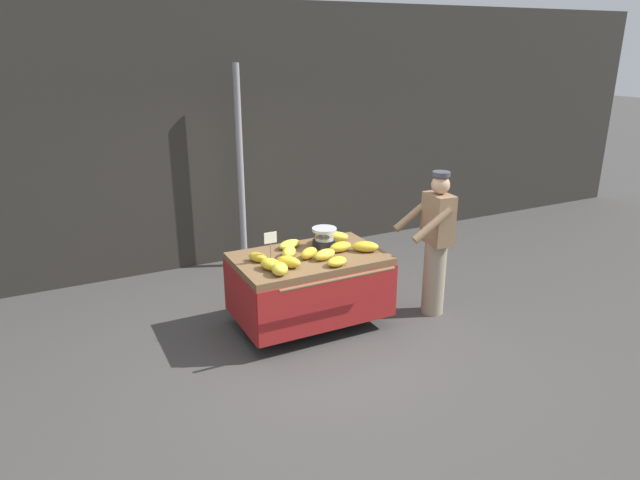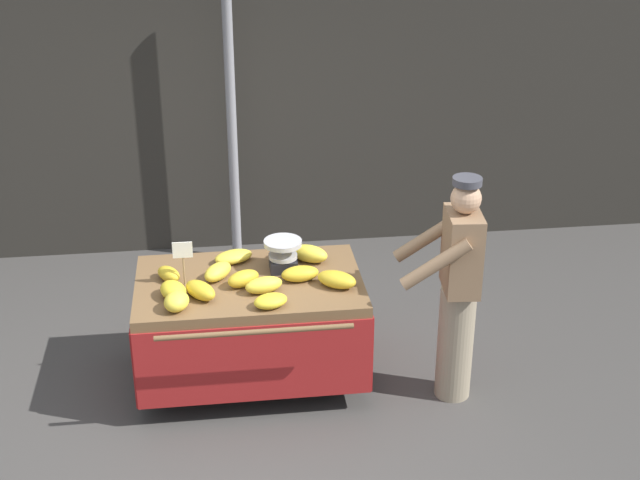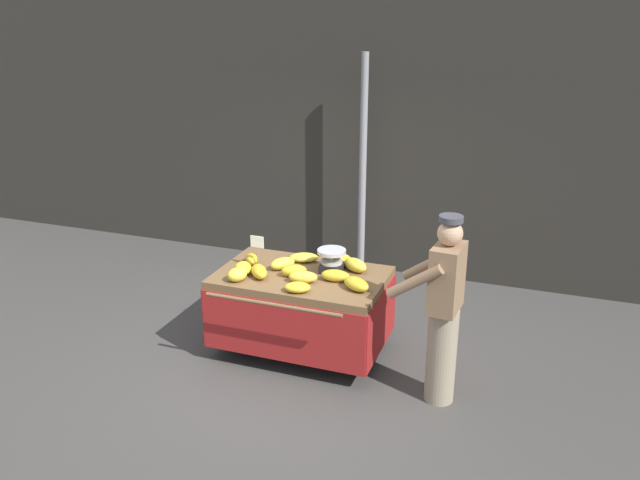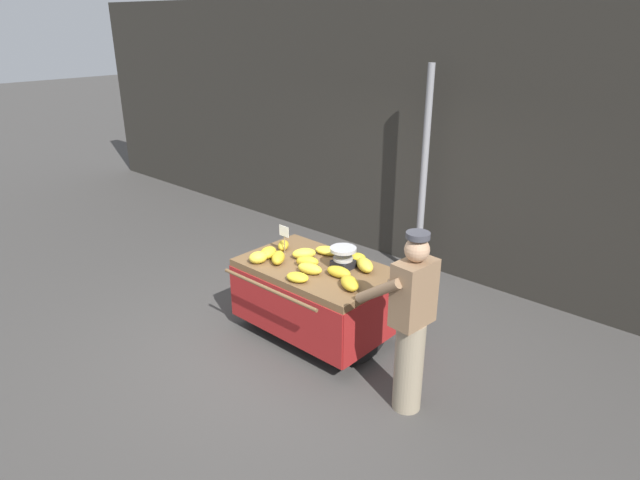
{
  "view_description": "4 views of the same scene",
  "coord_description": "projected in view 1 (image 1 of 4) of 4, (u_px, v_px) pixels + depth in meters",
  "views": [
    {
      "loc": [
        -2.43,
        -4.84,
        3.06
      ],
      "look_at": [
        0.17,
        0.27,
        1.07
      ],
      "focal_mm": 31.97,
      "sensor_mm": 36.0,
      "label": 1
    },
    {
      "loc": [
        -0.1,
        -5.31,
        3.85
      ],
      "look_at": [
        0.62,
        0.29,
        1.21
      ],
      "focal_mm": 50.27,
      "sensor_mm": 36.0,
      "label": 2
    },
    {
      "loc": [
        2.29,
        -4.94,
        3.28
      ],
      "look_at": [
        0.31,
        0.43,
        1.23
      ],
      "focal_mm": 36.13,
      "sensor_mm": 36.0,
      "label": 3
    },
    {
      "loc": [
        3.75,
        -3.53,
        3.31
      ],
      "look_at": [
        0.19,
        0.41,
        1.17
      ],
      "focal_mm": 30.94,
      "sensor_mm": 36.0,
      "label": 4
    }
  ],
  "objects": [
    {
      "name": "banana_bunch_9",
      "position": [
        280.0,
        269.0,
        5.7
      ],
      "size": [
        0.23,
        0.25,
        0.13
      ],
      "primitive_type": "ellipsoid",
      "rotation": [
        0.0,
        0.0,
        2.76
      ],
      "color": "yellow",
      "rests_on": "banana_cart"
    },
    {
      "name": "banana_bunch_2",
      "position": [
        289.0,
        244.0,
        6.45
      ],
      "size": [
        0.33,
        0.26,
        0.09
      ],
      "primitive_type": "ellipsoid",
      "rotation": [
        0.0,
        0.0,
        1.93
      ],
      "color": "yellow",
      "rests_on": "banana_cart"
    },
    {
      "name": "weighing_scale",
      "position": [
        324.0,
        238.0,
        6.44
      ],
      "size": [
        0.28,
        0.28,
        0.24
      ],
      "color": "black",
      "rests_on": "banana_cart"
    },
    {
      "name": "banana_bunch_12",
      "position": [
        289.0,
        252.0,
        6.17
      ],
      "size": [
        0.27,
        0.29,
        0.12
      ],
      "primitive_type": "ellipsoid",
      "rotation": [
        0.0,
        0.0,
        2.5
      ],
      "color": "yellow",
      "rests_on": "banana_cart"
    },
    {
      "name": "banana_cart",
      "position": [
        309.0,
        275.0,
        6.32
      ],
      "size": [
        1.65,
        1.23,
        0.85
      ],
      "color": "brown",
      "rests_on": "ground"
    },
    {
      "name": "street_pole",
      "position": [
        240.0,
        170.0,
        7.83
      ],
      "size": [
        0.09,
        0.09,
        2.82
      ],
      "primitive_type": "cylinder",
      "color": "gray",
      "rests_on": "ground"
    },
    {
      "name": "banana_bunch_7",
      "position": [
        320.0,
        237.0,
        6.62
      ],
      "size": [
        0.24,
        0.23,
        0.13
      ],
      "primitive_type": "ellipsoid",
      "rotation": [
        0.0,
        0.0,
        2.31
      ],
      "color": "gold",
      "rests_on": "banana_cart"
    },
    {
      "name": "banana_bunch_5",
      "position": [
        271.0,
        264.0,
        5.83
      ],
      "size": [
        0.25,
        0.29,
        0.12
      ],
      "primitive_type": "ellipsoid",
      "rotation": [
        0.0,
        0.0,
        0.4
      ],
      "color": "yellow",
      "rests_on": "banana_cart"
    },
    {
      "name": "banana_bunch_8",
      "position": [
        288.0,
        262.0,
        5.89
      ],
      "size": [
        0.28,
        0.3,
        0.12
      ],
      "primitive_type": "ellipsoid",
      "rotation": [
        0.0,
        0.0,
        0.67
      ],
      "color": "gold",
      "rests_on": "banana_cart"
    },
    {
      "name": "vendor_person",
      "position": [
        435.0,
        244.0,
        6.55
      ],
      "size": [
        0.61,
        0.55,
        1.71
      ],
      "color": "gray",
      "rests_on": "ground"
    },
    {
      "name": "banana_bunch_0",
      "position": [
        340.0,
        247.0,
        6.34
      ],
      "size": [
        0.29,
        0.17,
        0.11
      ],
      "primitive_type": "ellipsoid",
      "rotation": [
        0.0,
        0.0,
        1.68
      ],
      "color": "gold",
      "rests_on": "banana_cart"
    },
    {
      "name": "banana_bunch_1",
      "position": [
        309.0,
        253.0,
        6.14
      ],
      "size": [
        0.28,
        0.23,
        0.12
      ],
      "primitive_type": "ellipsoid",
      "rotation": [
        0.0,
        0.0,
        2.07
      ],
      "color": "gold",
      "rests_on": "banana_cart"
    },
    {
      "name": "banana_bunch_4",
      "position": [
        365.0,
        247.0,
        6.34
      ],
      "size": [
        0.33,
        0.29,
        0.12
      ],
      "primitive_type": "ellipsoid",
      "rotation": [
        0.0,
        0.0,
        1.0
      ],
      "color": "gold",
      "rests_on": "banana_cart"
    },
    {
      "name": "ground_plane",
      "position": [
        317.0,
        344.0,
        6.12
      ],
      "size": [
        60.0,
        60.0,
        0.0
      ],
      "primitive_type": "plane",
      "color": "#423F3D"
    },
    {
      "name": "banana_bunch_6",
      "position": [
        258.0,
        257.0,
        6.05
      ],
      "size": [
        0.22,
        0.25,
        0.1
      ],
      "primitive_type": "ellipsoid",
      "rotation": [
        0.0,
        0.0,
        0.61
      ],
      "color": "gold",
      "rests_on": "banana_cart"
    },
    {
      "name": "banana_bunch_11",
      "position": [
        336.0,
        237.0,
        6.64
      ],
      "size": [
        0.33,
        0.28,
        0.13
      ],
      "primitive_type": "ellipsoid",
      "rotation": [
        0.0,
        0.0,
        1.01
      ],
      "color": "yellow",
      "rests_on": "banana_cart"
    },
    {
      "name": "price_sign",
      "position": [
        270.0,
        241.0,
        5.95
      ],
      "size": [
        0.14,
        0.01,
        0.34
      ],
      "color": "#997A51",
      "rests_on": "banana_cart"
    },
    {
      "name": "banana_bunch_3",
      "position": [
        337.0,
        261.0,
        5.94
      ],
      "size": [
        0.27,
        0.23,
        0.09
      ],
      "primitive_type": "ellipsoid",
      "rotation": [
        0.0,
        0.0,
        1.88
      ],
      "color": "yellow",
      "rests_on": "banana_cart"
    },
    {
      "name": "banana_bunch_10",
      "position": [
        325.0,
        254.0,
        6.1
      ],
      "size": [
        0.3,
        0.2,
        0.11
      ],
      "primitive_type": "ellipsoid",
      "rotation": [
        0.0,
        0.0,
        1.84
      ],
      "color": "yellow",
      "rests_on": "banana_cart"
    },
    {
      "name": "back_wall",
      "position": [
        223.0,
        137.0,
        8.01
      ],
      "size": [
        16.0,
        0.24,
        3.62
      ],
      "primitive_type": "cube",
      "color": "#2D2B26",
      "rests_on": "ground"
    }
  ]
}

